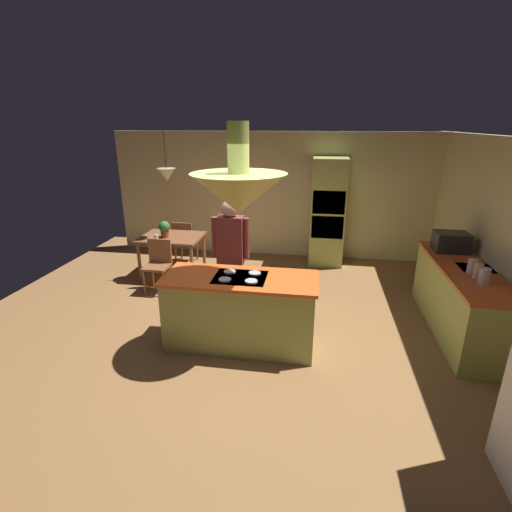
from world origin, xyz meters
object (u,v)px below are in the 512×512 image
at_px(person_at_island, 231,253).
at_px(canister_tea, 473,266).
at_px(oven_tower, 328,212).
at_px(canister_sugar, 478,271).
at_px(potted_plant_on_table, 164,228).
at_px(kitchen_island, 241,311).
at_px(chair_facing_island, 158,262).
at_px(cup_on_table, 156,237).
at_px(dining_table, 172,242).
at_px(canister_flour, 484,276).
at_px(microwave_on_counter, 451,242).
at_px(chair_by_back_wall, 184,239).

xyz_separation_m(person_at_island, canister_tea, (3.10, -0.06, 0.01)).
xyz_separation_m(oven_tower, canister_sugar, (1.74, -2.82, -0.02)).
bearing_deg(potted_plant_on_table, kitchen_island, -48.43).
bearing_deg(chair_facing_island, person_at_island, -28.59).
bearing_deg(chair_facing_island, cup_on_table, 113.69).
height_order(person_at_island, canister_sugar, person_at_island).
xyz_separation_m(dining_table, cup_on_table, (-0.19, -0.22, 0.15)).
height_order(chair_facing_island, cup_on_table, chair_facing_island).
bearing_deg(oven_tower, chair_facing_island, -147.33).
bearing_deg(kitchen_island, cup_on_table, 135.11).
bearing_deg(potted_plant_on_table, oven_tower, 23.13).
bearing_deg(canister_flour, chair_facing_island, 165.11).
xyz_separation_m(potted_plant_on_table, canister_flour, (4.62, -1.77, 0.10)).
bearing_deg(canister_flour, dining_table, 157.73).
bearing_deg(person_at_island, canister_tea, -1.19).
bearing_deg(dining_table, potted_plant_on_table, -133.28).
distance_m(kitchen_island, microwave_on_counter, 3.25).
xyz_separation_m(chair_by_back_wall, cup_on_table, (-0.19, -0.87, 0.30)).
relative_size(canister_flour, canister_sugar, 1.06).
distance_m(potted_plant_on_table, cup_on_table, 0.21).
xyz_separation_m(chair_by_back_wall, canister_sugar, (4.54, -2.33, 0.52)).
distance_m(kitchen_island, dining_table, 2.71).
relative_size(oven_tower, canister_tea, 11.76).
xyz_separation_m(kitchen_island, potted_plant_on_table, (-1.78, 2.01, 0.46)).
relative_size(oven_tower, canister_flour, 10.68).
distance_m(kitchen_island, canister_sugar, 2.92).
bearing_deg(cup_on_table, person_at_island, -36.84).
distance_m(dining_table, canister_tea, 4.79).
distance_m(dining_table, potted_plant_on_table, 0.30).
bearing_deg(person_at_island, chair_by_back_wall, 124.52).
bearing_deg(dining_table, cup_on_table, -131.63).
xyz_separation_m(chair_facing_island, potted_plant_on_table, (-0.08, 0.56, 0.42)).
xyz_separation_m(oven_tower, potted_plant_on_table, (-2.88, -1.23, -0.12)).
relative_size(cup_on_table, canister_sugar, 0.49).
relative_size(kitchen_island, chair_facing_island, 2.18).
relative_size(dining_table, canister_sugar, 5.90).
bearing_deg(canister_sugar, microwave_on_counter, 90.00).
bearing_deg(oven_tower, dining_table, -157.79).
height_order(kitchen_island, person_at_island, person_at_island).
bearing_deg(potted_plant_on_table, chair_facing_island, -81.56).
bearing_deg(canister_flour, cup_on_table, 160.84).
bearing_deg(dining_table, chair_facing_island, -90.00).
height_order(kitchen_island, dining_table, kitchen_island).
height_order(potted_plant_on_table, canister_flour, canister_flour).
bearing_deg(kitchen_island, chair_by_back_wall, 121.70).
bearing_deg(person_at_island, potted_plant_on_table, 138.46).
xyz_separation_m(chair_by_back_wall, potted_plant_on_table, (-0.08, -0.74, 0.42)).
xyz_separation_m(chair_facing_island, cup_on_table, (-0.19, 0.44, 0.30)).
relative_size(oven_tower, person_at_island, 1.20).
height_order(chair_facing_island, microwave_on_counter, microwave_on_counter).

